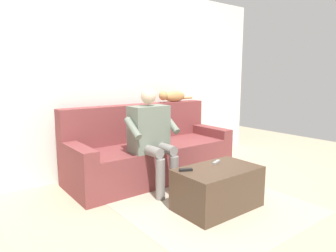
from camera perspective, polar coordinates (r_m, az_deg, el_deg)
The scene contains 9 objects.
ground_plane at distance 3.38m, azimuth 3.78°, elevation -12.76°, with size 8.00×8.00×0.00m, color tan.
back_wall at distance 4.16m, azimuth -7.61°, elevation 8.69°, with size 4.66×0.06×2.45m, color silver.
couch at distance 3.86m, azimuth -3.60°, elevation -4.96°, with size 2.10×0.82×0.91m.
coffee_table at distance 3.02m, azimuth 9.40°, elevation -11.57°, with size 0.81×0.50×0.41m.
person_solo_seated at distance 3.33m, azimuth -3.12°, elevation -1.46°, with size 0.58×0.52×1.15m.
cat_on_backrest at distance 4.28m, azimuth 0.77°, elevation 5.67°, with size 0.59×0.13×0.16m.
remote_gray at distance 3.11m, azimuth 9.18°, elevation -6.77°, with size 0.13×0.03×0.02m, color gray.
remote_black at distance 2.83m, azimuth 3.39°, elevation -8.29°, with size 0.13×0.04×0.02m, color black.
floor_rug at distance 3.18m, azimuth 7.38°, elevation -14.23°, with size 1.68×1.79×0.01m, color #B7AD93.
Camera 1 is at (2.06, 2.95, 1.29)m, focal length 32.10 mm.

